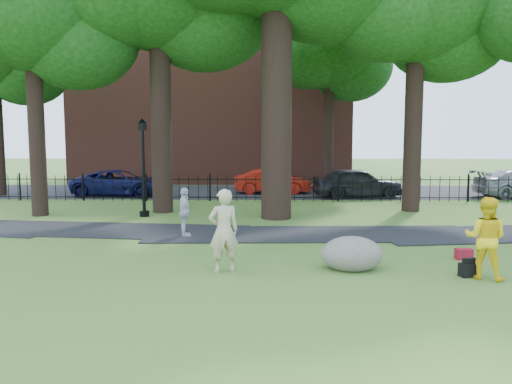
{
  "coord_description": "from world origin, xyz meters",
  "views": [
    {
      "loc": [
        -0.38,
        -11.18,
        2.95
      ],
      "look_at": [
        -0.64,
        2.0,
        1.52
      ],
      "focal_mm": 35.0,
      "sensor_mm": 36.0,
      "label": 1
    }
  ],
  "objects_px": {
    "boulder": "(352,252)",
    "lamppost": "(143,169)",
    "man": "(485,238)",
    "red_sedan": "(272,181)",
    "woman": "(224,231)"
  },
  "relations": [
    {
      "from": "boulder",
      "to": "lamppost",
      "type": "xyz_separation_m",
      "value": [
        -6.53,
        7.49,
        1.39
      ]
    },
    {
      "from": "man",
      "to": "red_sedan",
      "type": "distance_m",
      "value": 16.58
    },
    {
      "from": "lamppost",
      "to": "red_sedan",
      "type": "height_order",
      "value": "lamppost"
    },
    {
      "from": "boulder",
      "to": "lamppost",
      "type": "distance_m",
      "value": 10.03
    },
    {
      "from": "lamppost",
      "to": "man",
      "type": "bearing_deg",
      "value": -20.28
    },
    {
      "from": "woman",
      "to": "boulder",
      "type": "bearing_deg",
      "value": 166.4
    },
    {
      "from": "boulder",
      "to": "red_sedan",
      "type": "bearing_deg",
      "value": 95.99
    },
    {
      "from": "woman",
      "to": "man",
      "type": "height_order",
      "value": "woman"
    },
    {
      "from": "woman",
      "to": "lamppost",
      "type": "bearing_deg",
      "value": -83.27
    },
    {
      "from": "woman",
      "to": "red_sedan",
      "type": "xyz_separation_m",
      "value": [
        1.26,
        15.58,
        -0.27
      ]
    },
    {
      "from": "red_sedan",
      "to": "boulder",
      "type": "bearing_deg",
      "value": -176.57
    },
    {
      "from": "lamppost",
      "to": "red_sedan",
      "type": "xyz_separation_m",
      "value": [
        4.92,
        7.84,
        -1.14
      ]
    },
    {
      "from": "woman",
      "to": "lamppost",
      "type": "height_order",
      "value": "lamppost"
    },
    {
      "from": "man",
      "to": "red_sedan",
      "type": "bearing_deg",
      "value": -43.67
    },
    {
      "from": "man",
      "to": "red_sedan",
      "type": "height_order",
      "value": "man"
    }
  ]
}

